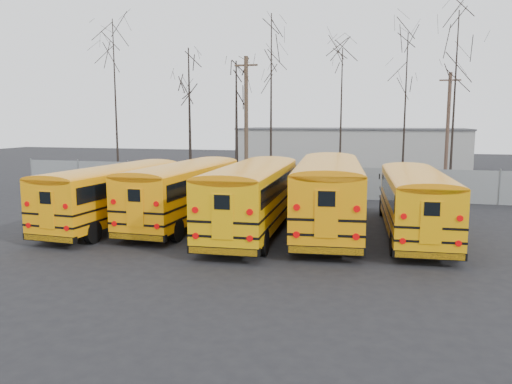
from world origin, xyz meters
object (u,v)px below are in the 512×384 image
(bus_a, at_px, (116,190))
(bus_c, at_px, (253,192))
(utility_pole_right, at_px, (448,129))
(bus_d, at_px, (329,188))
(utility_pole_left, at_px, (246,122))
(bus_b, at_px, (185,188))
(bus_e, at_px, (415,197))

(bus_a, relative_size, bus_c, 0.93)
(utility_pole_right, bearing_deg, bus_a, -136.00)
(bus_c, distance_m, bus_d, 3.33)
(utility_pole_right, bearing_deg, utility_pole_left, -168.25)
(bus_a, bearing_deg, bus_c, 4.77)
(bus_b, relative_size, bus_e, 1.02)
(bus_a, xyz_separation_m, bus_c, (6.59, 0.18, 0.14))
(bus_b, distance_m, bus_c, 3.75)
(bus_c, height_order, bus_d, bus_d)
(bus_a, height_order, bus_d, bus_d)
(bus_d, height_order, utility_pole_left, utility_pole_left)
(bus_c, bearing_deg, bus_a, 178.71)
(bus_c, xyz_separation_m, bus_e, (6.76, 1.01, -0.13))
(bus_e, xyz_separation_m, utility_pole_right, (2.90, 16.69, 2.55))
(bus_b, bearing_deg, utility_pole_right, 52.51)
(bus_c, bearing_deg, utility_pole_left, 104.29)
(bus_b, bearing_deg, bus_d, 2.28)
(bus_a, distance_m, bus_d, 9.80)
(utility_pole_left, height_order, utility_pole_right, utility_pole_left)
(bus_e, relative_size, utility_pole_right, 1.27)
(bus_c, relative_size, bus_d, 0.94)
(bus_a, xyz_separation_m, utility_pole_left, (2.32, 14.02, 3.12))
(bus_b, xyz_separation_m, utility_pole_right, (13.28, 16.69, 2.50))
(bus_b, height_order, bus_d, bus_d)
(bus_e, bearing_deg, bus_d, 173.87)
(bus_d, bearing_deg, utility_pole_right, 62.57)
(bus_e, bearing_deg, bus_c, -175.30)
(bus_b, distance_m, bus_e, 10.37)
(bus_a, relative_size, utility_pole_right, 1.26)
(bus_c, distance_m, bus_e, 6.84)
(bus_e, bearing_deg, utility_pole_right, 76.37)
(bus_d, xyz_separation_m, utility_pole_right, (6.54, 16.54, 2.32))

